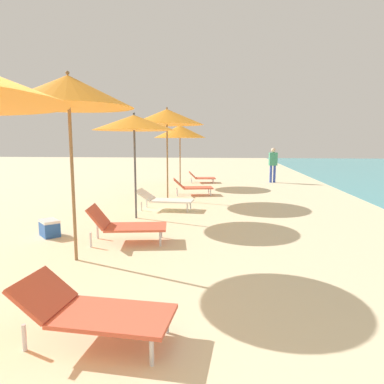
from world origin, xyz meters
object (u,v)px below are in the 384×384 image
at_px(umbrella_third, 134,123).
at_px(umbrella_second, 68,92).
at_px(lounger_farthest_shoreside, 201,177).
at_px(person_walking_mid, 273,162).
at_px(umbrella_farthest, 180,132).
at_px(cooler_box, 50,228).
at_px(lounger_third_shoreside, 164,199).
at_px(umbrella_fourth, 167,117).
at_px(lounger_fourth_shoreside, 192,187).
at_px(lounger_nearest_shoreside, 93,310).
at_px(lounger_second_shoreside, 125,224).

bearing_deg(umbrella_third, umbrella_second, -92.48).
bearing_deg(lounger_farthest_shoreside, umbrella_second, -103.94).
relative_size(lounger_farthest_shoreside, person_walking_mid, 0.81).
bearing_deg(umbrella_farthest, cooler_box, -100.06).
xyz_separation_m(umbrella_farthest, cooler_box, (-1.47, -8.26, -2.12)).
xyz_separation_m(lounger_third_shoreside, lounger_farthest_shoreside, (0.51, 6.59, -0.05)).
xyz_separation_m(umbrella_third, umbrella_fourth, (0.30, 2.75, 0.32)).
height_order(lounger_third_shoreside, lounger_fourth_shoreside, lounger_fourth_shoreside).
relative_size(lounger_third_shoreside, umbrella_fourth, 0.54).
distance_m(umbrella_third, lounger_third_shoreside, 2.35).
bearing_deg(lounger_nearest_shoreside, lounger_farthest_shoreside, 94.42).
relative_size(umbrella_fourth, lounger_farthest_shoreside, 2.26).
xyz_separation_m(lounger_fourth_shoreside, umbrella_farthest, (-0.78, 2.54, 1.98)).
height_order(lounger_third_shoreside, lounger_farthest_shoreside, lounger_third_shoreside).
distance_m(umbrella_farthest, cooler_box, 8.66).
bearing_deg(cooler_box, person_walking_mid, 60.90).
distance_m(umbrella_second, lounger_second_shoreside, 2.52).
distance_m(lounger_nearest_shoreside, person_walking_mid, 13.83).
bearing_deg(lounger_third_shoreside, umbrella_fourth, 100.02).
height_order(lounger_second_shoreside, person_walking_mid, person_walking_mid).
distance_m(lounger_second_shoreside, person_walking_mid, 10.95).
distance_m(lounger_fourth_shoreside, cooler_box, 6.15).
distance_m(lounger_fourth_shoreside, umbrella_farthest, 3.31).
height_order(umbrella_second, umbrella_fourth, umbrella_fourth).
bearing_deg(lounger_second_shoreside, umbrella_fourth, 81.64).
bearing_deg(umbrella_third, lounger_nearest_shoreside, -79.21).
xyz_separation_m(umbrella_second, lounger_third_shoreside, (0.62, 4.25, -2.29)).
xyz_separation_m(lounger_second_shoreside, lounger_farthest_shoreside, (0.65, 9.80, -0.09)).
relative_size(lounger_fourth_shoreside, person_walking_mid, 0.93).
relative_size(lounger_second_shoreside, lounger_third_shoreside, 0.94).
xyz_separation_m(umbrella_fourth, lounger_farthest_shoreside, (0.70, 4.98, -2.37)).
relative_size(umbrella_second, umbrella_third, 1.13).
bearing_deg(umbrella_fourth, cooler_box, -109.08).
xyz_separation_m(umbrella_third, person_walking_mid, (4.27, 8.14, -1.34)).
relative_size(umbrella_second, lounger_third_shoreside, 1.83).
height_order(lounger_nearest_shoreside, cooler_box, lounger_nearest_shoreside).
bearing_deg(lounger_second_shoreside, lounger_fourth_shoreside, 75.18).
bearing_deg(cooler_box, umbrella_second, -49.14).
relative_size(umbrella_third, lounger_farthest_shoreside, 1.97).
xyz_separation_m(lounger_third_shoreside, person_walking_mid, (3.78, 7.00, 0.66)).
distance_m(lounger_farthest_shoreside, cooler_box, 9.80).
bearing_deg(person_walking_mid, umbrella_second, 150.78).
height_order(lounger_second_shoreside, umbrella_fourth, umbrella_fourth).
distance_m(lounger_third_shoreside, umbrella_fourth, 2.84).
bearing_deg(umbrella_fourth, umbrella_third, -96.34).
distance_m(lounger_second_shoreside, lounger_fourth_shoreside, 6.02).
height_order(umbrella_fourth, cooler_box, umbrella_fourth).
bearing_deg(umbrella_fourth, person_walking_mid, 53.70).
distance_m(lounger_nearest_shoreside, umbrella_second, 3.35).
bearing_deg(umbrella_second, lounger_third_shoreside, 81.65).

